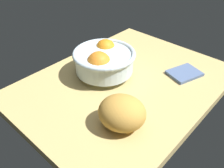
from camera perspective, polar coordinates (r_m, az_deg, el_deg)
ground_plane at (r=86.09cm, az=3.00°, el=-0.22°), size 74.84×56.59×3.00cm
fruit_bowl at (r=85.63cm, az=-1.97°, el=5.80°), size 22.33×22.33×11.41cm
bread_loaf at (r=65.97cm, az=2.41°, el=-6.85°), size 15.81×16.66×9.34cm
napkin_folded at (r=92.40cm, az=16.89°, el=2.46°), size 13.59×11.91×1.11cm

